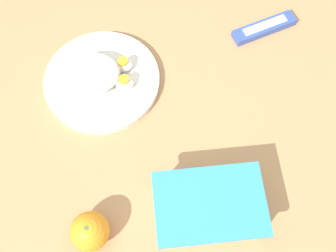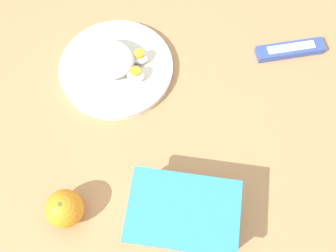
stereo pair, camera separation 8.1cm
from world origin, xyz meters
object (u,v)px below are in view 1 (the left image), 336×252
at_px(food_container, 206,209).
at_px(candy_bar, 263,28).
at_px(orange_fruit, 88,231).
at_px(rice_plate, 97,78).

bearing_deg(food_container, candy_bar, -115.35).
bearing_deg(orange_fruit, candy_bar, -133.69).
relative_size(food_container, rice_plate, 0.77).
distance_m(rice_plate, candy_bar, 0.41).
bearing_deg(candy_bar, food_container, 64.65).
height_order(orange_fruit, rice_plate, orange_fruit).
distance_m(food_container, rice_plate, 0.37).
bearing_deg(orange_fruit, rice_plate, -94.20).
bearing_deg(candy_bar, rice_plate, 15.07).
xyz_separation_m(orange_fruit, rice_plate, (-0.02, -0.33, -0.01)).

